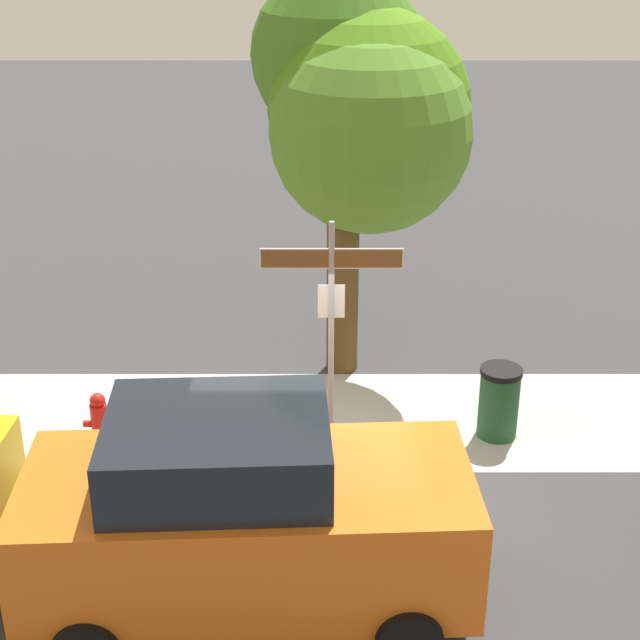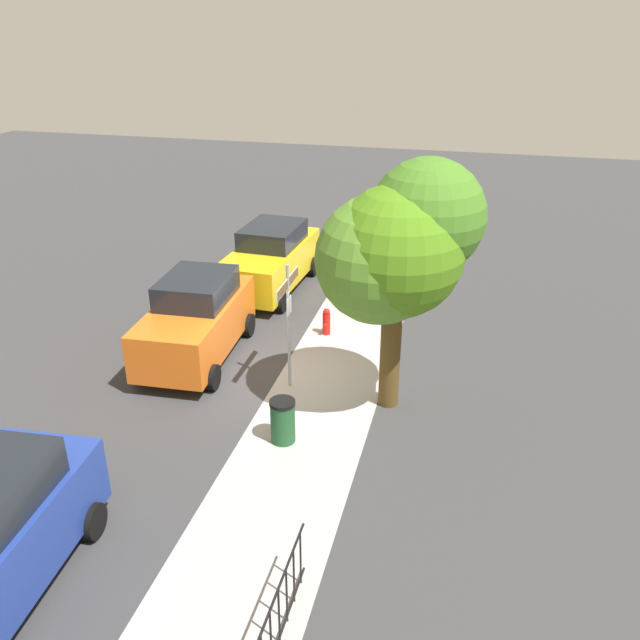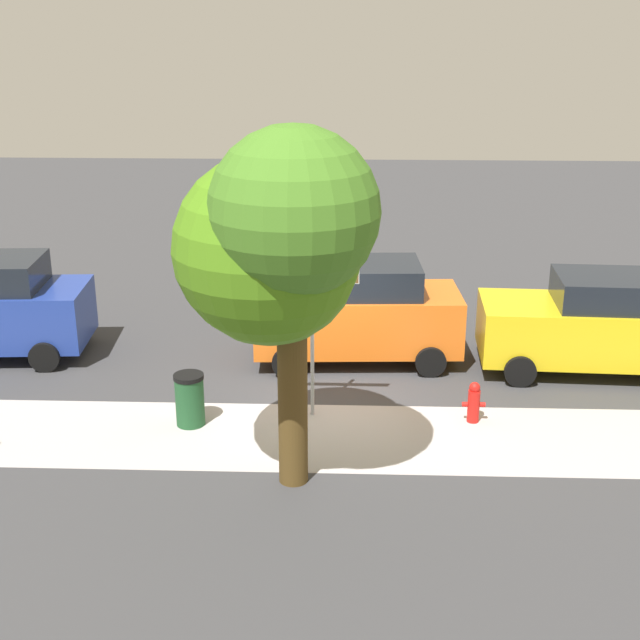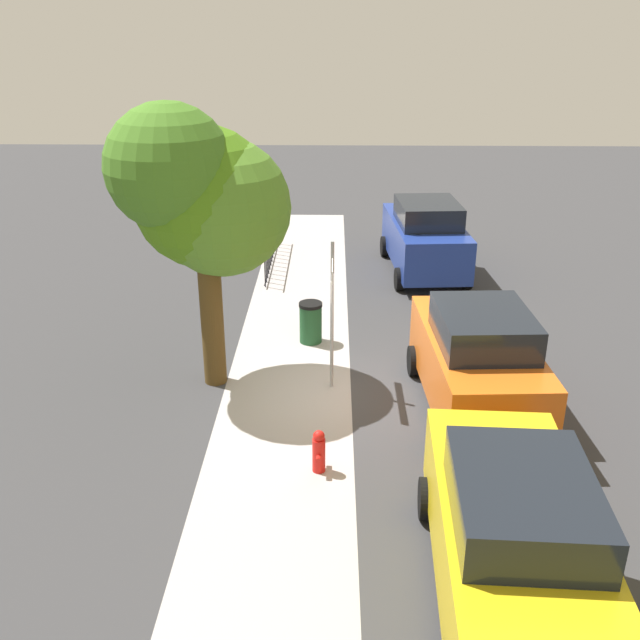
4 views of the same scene
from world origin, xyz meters
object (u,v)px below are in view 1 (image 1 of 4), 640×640
(fire_hydrant, at_px, (97,421))
(car_orange, at_px, (241,516))
(shade_tree, at_px, (358,106))
(street_sign, at_px, (328,300))
(trash_bin, at_px, (496,401))

(fire_hydrant, bearing_deg, car_orange, -54.90)
(fire_hydrant, bearing_deg, shade_tree, 34.39)
(street_sign, relative_size, car_orange, 0.71)
(car_orange, bearing_deg, street_sign, 69.55)
(car_orange, bearing_deg, trash_bin, 43.84)
(street_sign, relative_size, trash_bin, 3.20)
(shade_tree, xyz_separation_m, fire_hydrant, (-3.38, -2.31, -3.53))
(shade_tree, xyz_separation_m, trash_bin, (1.77, -2.01, -3.42))
(street_sign, height_order, car_orange, street_sign)
(shade_tree, height_order, car_orange, shade_tree)
(street_sign, bearing_deg, fire_hydrant, 176.15)
(shade_tree, bearing_deg, street_sign, -99.59)
(car_orange, xyz_separation_m, fire_hydrant, (-2.08, 2.96, -0.69))
(car_orange, distance_m, trash_bin, 4.52)
(car_orange, height_order, fire_hydrant, car_orange)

